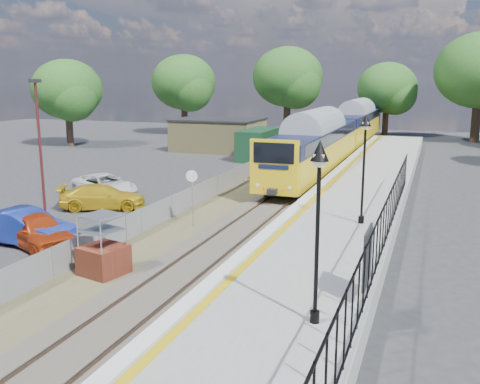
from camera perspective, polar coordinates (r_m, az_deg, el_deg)
The scene contains 18 objects.
ground at distance 19.47m, azimuth -5.68°, elevation -8.83°, with size 120.00×120.00×0.00m, color #2D2D30.
track_bed at distance 28.20m, azimuth 2.02°, elevation -1.99°, with size 5.90×80.00×0.29m.
platform at distance 25.46m, azimuth 10.88°, elevation -2.90°, with size 5.00×70.00×0.90m, color gray.
platform_edge at distance 25.75m, azimuth 6.39°, elevation -1.55°, with size 0.90×70.00×0.01m.
victorian_lamp_south at distance 12.86m, azimuth 8.39°, elevation 0.20°, with size 0.44×0.44×4.60m.
victorian_lamp_north at distance 22.65m, azimuth 13.17°, elevation 5.08°, with size 0.44×0.44×4.60m.
palisade_fence at distance 19.30m, azimuth 15.08°, elevation -3.64°, with size 0.12×26.00×2.00m.
wire_fence at distance 31.50m, azimuth -3.09°, elevation 0.43°, with size 0.06×52.00×1.20m.
outbuilding at distance 51.46m, azimuth -1.53°, elevation 5.98°, with size 10.80×10.10×3.12m.
tree_line at distance 58.71m, azimuth 13.99°, elevation 11.35°, with size 56.80×43.80×11.88m.
train at distance 48.41m, azimuth 10.62°, elevation 6.37°, with size 2.82×40.83×3.51m.
brick_plinth at distance 19.64m, azimuth -14.41°, elevation -5.60°, with size 1.70×1.70×2.27m.
speed_sign at distance 25.05m, azimuth -5.12°, elevation 0.35°, with size 0.55×0.15×2.75m.
carpark_lamp at distance 24.03m, azimuth -20.52°, elevation 4.15°, with size 0.25×0.50×6.89m.
car_red at distance 23.80m, azimuth -20.88°, elevation -3.81°, with size 1.76×4.38×1.49m, color #AA340F.
car_blue at distance 24.38m, azimuth -21.98°, elevation -3.49°, with size 1.60×4.60×1.51m, color navy.
car_yellow at distance 29.73m, azimuth -14.46°, elevation -0.52°, with size 1.85×4.54×1.32m, color gold.
car_white at distance 33.07m, azimuth -14.22°, elevation 0.72°, with size 2.15×4.66×1.30m, color white.
Camera 1 is at (8.04, -16.33, 6.89)m, focal length 40.00 mm.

